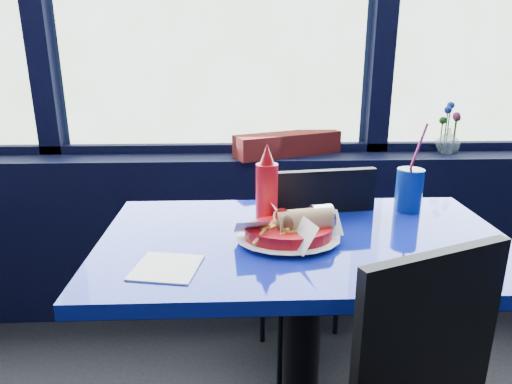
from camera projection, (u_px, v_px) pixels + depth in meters
name	position (u px, v px, depth m)	size (l,w,h in m)	color
window_sill	(218.00, 234.00, 2.27)	(5.00, 0.26, 0.80)	black
near_table	(303.00, 292.00, 1.40)	(1.20, 0.70, 0.75)	black
chair_near_back	(315.00, 260.00, 1.73)	(0.46, 0.46, 0.90)	black
planter_box	(288.00, 144.00, 2.14)	(0.51, 0.13, 0.10)	maroon
flower_vase	(448.00, 138.00, 2.17)	(0.15, 0.15, 0.24)	silver
food_basket	(290.00, 231.00, 1.30)	(0.30, 0.30, 0.10)	#B60C13
ketchup_bottle	(267.00, 190.00, 1.41)	(0.07, 0.07, 0.26)	#B60C13
soda_cup	(409.00, 189.00, 1.55)	(0.09, 0.09, 0.30)	navy
napkin	(167.00, 267.00, 1.15)	(0.16, 0.16, 0.00)	white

